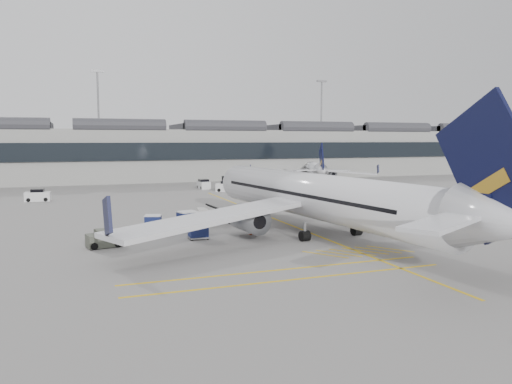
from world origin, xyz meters
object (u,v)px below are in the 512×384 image
object	(u,v)px
airliner_main	(319,197)
belt_loader	(213,218)
ramp_agent_a	(267,216)
ramp_agent_b	(250,226)
baggage_cart_a	(262,219)
pushback_tug	(104,239)

from	to	relation	value
airliner_main	belt_loader	bearing A→B (deg)	122.88
ramp_agent_a	ramp_agent_b	world-z (taller)	ramp_agent_a
belt_loader	ramp_agent_b	distance (m)	7.43
baggage_cart_a	ramp_agent_b	size ratio (longest dim) A/B	1.19
belt_loader	ramp_agent_b	world-z (taller)	belt_loader
airliner_main	pushback_tug	size ratio (longest dim) A/B	15.31
airliner_main	ramp_agent_b	bearing A→B (deg)	153.78
ramp_agent_b	pushback_tug	bearing A→B (deg)	-31.78
baggage_cart_a	ramp_agent_b	xyz separation A→B (m)	(-2.43, -3.35, -0.09)
airliner_main	pushback_tug	world-z (taller)	airliner_main
ramp_agent_a	pushback_tug	distance (m)	17.42
baggage_cart_a	ramp_agent_a	size ratio (longest dim) A/B	0.99
baggage_cart_a	belt_loader	bearing A→B (deg)	154.47
belt_loader	ramp_agent_a	xyz separation A→B (m)	(5.06, -3.10, 0.32)
pushback_tug	ramp_agent_a	bearing A→B (deg)	5.54
ramp_agent_a	pushback_tug	bearing A→B (deg)	175.74
airliner_main	belt_loader	xyz separation A→B (m)	(-7.77, 9.37, -2.90)
baggage_cart_a	pushback_tug	xyz separation A→B (m)	(-15.73, -4.34, -0.21)
ramp_agent_b	airliner_main	bearing A→B (deg)	124.51
airliner_main	ramp_agent_b	world-z (taller)	airliner_main
belt_loader	ramp_agent_a	bearing A→B (deg)	-27.60
belt_loader	pushback_tug	xyz separation A→B (m)	(-11.59, -8.23, 0.04)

